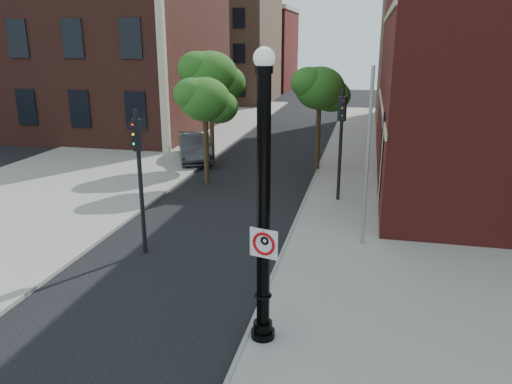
% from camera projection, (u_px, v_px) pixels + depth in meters
% --- Properties ---
extents(ground, '(120.00, 120.00, 0.00)m').
position_uv_depth(ground, '(168.00, 319.00, 11.96)').
color(ground, black).
rests_on(ground, ground).
extents(sidewalk_right, '(8.00, 60.00, 0.12)m').
position_uv_depth(sidewalk_right, '(403.00, 205.00, 20.02)').
color(sidewalk_right, gray).
rests_on(sidewalk_right, ground).
extents(sidewalk_left, '(10.00, 50.00, 0.12)m').
position_uv_depth(sidewalk_left, '(143.00, 148.00, 30.63)').
color(sidewalk_left, gray).
rests_on(sidewalk_left, ground).
extents(curb_edge, '(0.10, 60.00, 0.14)m').
position_uv_depth(curb_edge, '(306.00, 198.00, 20.85)').
color(curb_edge, gray).
rests_on(curb_edge, ground).
extents(victorian_building, '(18.60, 14.60, 17.95)m').
position_uv_depth(victorian_building, '(79.00, 6.00, 35.13)').
color(victorian_building, '#55281F').
rests_on(victorian_building, ground).
extents(bg_building_tan_a, '(12.00, 12.00, 12.00)m').
position_uv_depth(bg_building_tan_a, '(217.00, 44.00, 53.79)').
color(bg_building_tan_a, '#866249').
rests_on(bg_building_tan_a, ground).
extents(bg_building_red, '(12.00, 12.00, 10.00)m').
position_uv_depth(bg_building_red, '(248.00, 51.00, 67.15)').
color(bg_building_red, maroon).
rests_on(bg_building_red, ground).
extents(lamppost, '(0.53, 0.53, 6.30)m').
position_uv_depth(lamppost, '(263.00, 218.00, 10.22)').
color(lamppost, black).
rests_on(lamppost, ground).
extents(no_parking_sign, '(0.62, 0.19, 0.63)m').
position_uv_depth(no_parking_sign, '(264.00, 243.00, 10.21)').
color(no_parking_sign, white).
rests_on(no_parking_sign, ground).
extents(parked_car, '(3.30, 4.91, 1.53)m').
position_uv_depth(parked_car, '(195.00, 147.00, 27.47)').
color(parked_car, '#29282D').
rests_on(parked_car, ground).
extents(traffic_signal_left, '(0.36, 0.40, 4.50)m').
position_uv_depth(traffic_signal_left, '(139.00, 159.00, 14.82)').
color(traffic_signal_left, black).
rests_on(traffic_signal_left, ground).
extents(traffic_signal_right, '(0.34, 0.40, 4.61)m').
position_uv_depth(traffic_signal_right, '(341.00, 127.00, 19.69)').
color(traffic_signal_right, black).
rests_on(traffic_signal_right, ground).
extents(utility_pole, '(0.11, 0.11, 5.71)m').
position_uv_depth(utility_pole, '(367.00, 161.00, 15.34)').
color(utility_pole, '#999999').
rests_on(utility_pole, ground).
extents(street_tree_a, '(2.70, 2.44, 4.86)m').
position_uv_depth(street_tree_a, '(206.00, 101.00, 22.15)').
color(street_tree_a, black).
rests_on(street_tree_a, ground).
extents(street_tree_b, '(3.28, 2.96, 5.91)m').
position_uv_depth(street_tree_b, '(211.00, 76.00, 25.52)').
color(street_tree_b, black).
rests_on(street_tree_b, ground).
extents(street_tree_c, '(2.89, 2.61, 5.21)m').
position_uv_depth(street_tree_c, '(320.00, 89.00, 24.34)').
color(street_tree_c, black).
rests_on(street_tree_c, ground).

